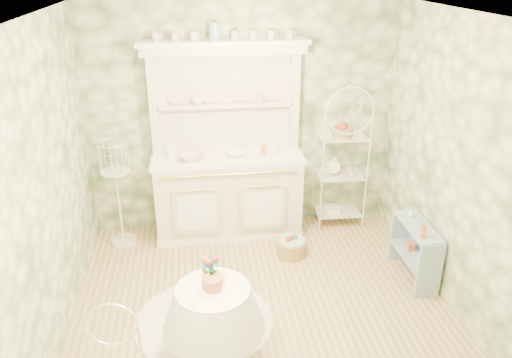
{
  "coord_description": "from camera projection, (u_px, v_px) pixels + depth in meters",
  "views": [
    {
      "loc": [
        -0.56,
        -3.85,
        3.11
      ],
      "look_at": [
        0.0,
        0.5,
        1.15
      ],
      "focal_mm": 35.0,
      "sensor_mm": 36.0,
      "label": 1
    }
  ],
  "objects": [
    {
      "name": "floor",
      "position": [
        263.0,
        308.0,
        4.82
      ],
      "size": [
        3.6,
        3.6,
        0.0
      ],
      "primitive_type": "plane",
      "color": "tan",
      "rests_on": "ground"
    },
    {
      "name": "ceiling",
      "position": [
        265.0,
        16.0,
        3.72
      ],
      "size": [
        3.6,
        3.6,
        0.0
      ],
      "primitive_type": "plane",
      "color": "white",
      "rests_on": "floor"
    },
    {
      "name": "wall_left",
      "position": [
        45.0,
        193.0,
        4.05
      ],
      "size": [
        3.6,
        3.6,
        0.0
      ],
      "primitive_type": "plane",
      "color": "beige",
      "rests_on": "floor"
    },
    {
      "name": "wall_right",
      "position": [
        462.0,
        171.0,
        4.48
      ],
      "size": [
        3.6,
        3.6,
        0.0
      ],
      "primitive_type": "plane",
      "color": "beige",
      "rests_on": "floor"
    },
    {
      "name": "wall_back",
      "position": [
        242.0,
        119.0,
        5.9
      ],
      "size": [
        3.6,
        3.6,
        0.0
      ],
      "primitive_type": "plane",
      "color": "beige",
      "rests_on": "floor"
    },
    {
      "name": "wall_front",
      "position": [
        312.0,
        320.0,
        2.64
      ],
      "size": [
        3.6,
        3.6,
        0.0
      ],
      "primitive_type": "plane",
      "color": "beige",
      "rests_on": "floor"
    },
    {
      "name": "kitchen_dresser",
      "position": [
        227.0,
        144.0,
        5.7
      ],
      "size": [
        1.87,
        0.61,
        2.29
      ],
      "primitive_type": "cube",
      "color": "silver",
      "rests_on": "floor"
    },
    {
      "name": "bakers_rack",
      "position": [
        341.0,
        161.0,
        6.07
      ],
      "size": [
        0.53,
        0.39,
        1.67
      ],
      "primitive_type": "cube",
      "rotation": [
        0.0,
        0.0,
        -0.04
      ],
      "color": "white",
      "rests_on": "floor"
    },
    {
      "name": "side_shelf",
      "position": [
        415.0,
        251.0,
        5.17
      ],
      "size": [
        0.29,
        0.74,
        0.63
      ],
      "primitive_type": "cube",
      "rotation": [
        0.0,
        0.0,
        0.03
      ],
      "color": "#84A5BE",
      "rests_on": "floor"
    },
    {
      "name": "round_table",
      "position": [
        214.0,
        325.0,
        4.07
      ],
      "size": [
        0.86,
        0.86,
        0.71
      ],
      "primitive_type": "cylinder",
      "rotation": [
        0.0,
        0.0,
        -0.41
      ],
      "color": "white",
      "rests_on": "floor"
    },
    {
      "name": "birdcage_stand",
      "position": [
        118.0,
        189.0,
        5.66
      ],
      "size": [
        0.34,
        0.34,
        1.38
      ],
      "primitive_type": "cube",
      "rotation": [
        0.0,
        0.0,
        0.05
      ],
      "color": "white",
      "rests_on": "floor"
    },
    {
      "name": "floor_basket",
      "position": [
        292.0,
        247.0,
        5.64
      ],
      "size": [
        0.43,
        0.43,
        0.21
      ],
      "primitive_type": "cylinder",
      "rotation": [
        0.0,
        0.0,
        0.42
      ],
      "color": "#997D4C",
      "rests_on": "floor"
    },
    {
      "name": "lace_rug",
      "position": [
        204.0,
        321.0,
        4.64
      ],
      "size": [
        1.47,
        1.47,
        0.01
      ],
      "primitive_type": "cylinder",
      "rotation": [
        0.0,
        0.0,
        -0.16
      ],
      "color": "white",
      "rests_on": "floor"
    },
    {
      "name": "bowl_floral",
      "position": [
        191.0,
        159.0,
        5.64
      ],
      "size": [
        0.35,
        0.35,
        0.07
      ],
      "primitive_type": "imported",
      "rotation": [
        0.0,
        0.0,
        0.26
      ],
      "color": "white",
      "rests_on": "kitchen_dresser"
    },
    {
      "name": "bowl_white",
      "position": [
        236.0,
        155.0,
        5.75
      ],
      "size": [
        0.3,
        0.3,
        0.07
      ],
      "primitive_type": "imported",
      "rotation": [
        0.0,
        0.0,
        -0.39
      ],
      "color": "white",
      "rests_on": "kitchen_dresser"
    },
    {
      "name": "cup_left",
      "position": [
        197.0,
        102.0,
        5.62
      ],
      "size": [
        0.14,
        0.14,
        0.1
      ],
      "primitive_type": "imported",
      "rotation": [
        0.0,
        0.0,
        -0.1
      ],
      "color": "white",
      "rests_on": "kitchen_dresser"
    },
    {
      "name": "cup_right",
      "position": [
        260.0,
        100.0,
        5.7
      ],
      "size": [
        0.1,
        0.1,
        0.08
      ],
      "primitive_type": "imported",
      "rotation": [
        0.0,
        0.0,
        -0.07
      ],
      "color": "white",
      "rests_on": "kitchen_dresser"
    },
    {
      "name": "potted_geranium",
      "position": [
        210.0,
        272.0,
        3.9
      ],
      "size": [
        0.16,
        0.13,
        0.28
      ],
      "primitive_type": "imported",
      "rotation": [
        0.0,
        0.0,
        -0.18
      ],
      "color": "#3F7238",
      "rests_on": "round_table"
    },
    {
      "name": "bottle_amber",
      "position": [
        423.0,
        231.0,
        4.82
      ],
      "size": [
        0.08,
        0.08,
        0.15
      ],
      "primitive_type": "imported",
      "rotation": [
        0.0,
        0.0,
        0.32
      ],
      "color": "#C2632D",
      "rests_on": "side_shelf"
    },
    {
      "name": "bottle_blue",
      "position": [
        419.0,
        221.0,
        5.07
      ],
      "size": [
        0.05,
        0.05,
        0.09
      ],
      "primitive_type": "imported",
      "rotation": [
        0.0,
        0.0,
        -0.32
      ],
      "color": "#7CA0CC",
      "rests_on": "side_shelf"
    },
    {
      "name": "bottle_glass",
      "position": [
        411.0,
        214.0,
        5.21
      ],
      "size": [
        0.08,
        0.08,
        0.08
      ],
      "primitive_type": "imported",
      "rotation": [
        0.0,
        0.0,
        -0.2
      ],
      "color": "silver",
      "rests_on": "side_shelf"
    }
  ]
}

